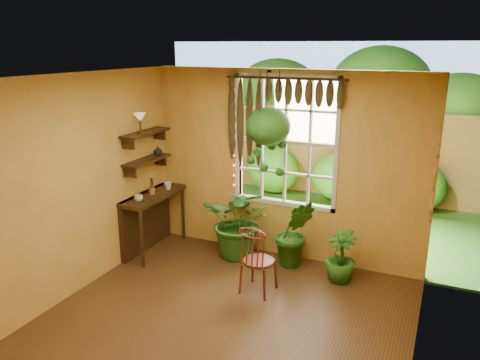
{
  "coord_description": "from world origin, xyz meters",
  "views": [
    {
      "loc": [
        2.08,
        -3.84,
        3.01
      ],
      "look_at": [
        -0.19,
        1.15,
        1.42
      ],
      "focal_mm": 35.0,
      "sensor_mm": 36.0,
      "label": 1
    }
  ],
  "objects_px": {
    "counter_ledge": "(148,215)",
    "hanging_basket": "(268,132)",
    "windsor_chair": "(257,270)",
    "potted_plant_mid": "(294,233)",
    "potted_plant_left": "(240,221)"
  },
  "relations": [
    {
      "from": "windsor_chair",
      "to": "potted_plant_mid",
      "type": "xyz_separation_m",
      "value": [
        0.18,
        0.9,
        0.19
      ]
    },
    {
      "from": "windsor_chair",
      "to": "hanging_basket",
      "type": "distance_m",
      "value": 1.82
    },
    {
      "from": "counter_ledge",
      "to": "potted_plant_mid",
      "type": "height_order",
      "value": "potted_plant_mid"
    },
    {
      "from": "counter_ledge",
      "to": "hanging_basket",
      "type": "height_order",
      "value": "hanging_basket"
    },
    {
      "from": "windsor_chair",
      "to": "potted_plant_left",
      "type": "height_order",
      "value": "potted_plant_left"
    },
    {
      "from": "potted_plant_left",
      "to": "hanging_basket",
      "type": "xyz_separation_m",
      "value": [
        0.41,
        0.02,
        1.34
      ]
    },
    {
      "from": "potted_plant_mid",
      "to": "hanging_basket",
      "type": "xyz_separation_m",
      "value": [
        -0.41,
        -0.02,
        1.39
      ]
    },
    {
      "from": "potted_plant_left",
      "to": "potted_plant_mid",
      "type": "xyz_separation_m",
      "value": [
        0.82,
        0.04,
        -0.06
      ]
    },
    {
      "from": "counter_ledge",
      "to": "windsor_chair",
      "type": "relative_size",
      "value": 1.14
    },
    {
      "from": "counter_ledge",
      "to": "potted_plant_left",
      "type": "relative_size",
      "value": 1.09
    },
    {
      "from": "windsor_chair",
      "to": "hanging_basket",
      "type": "xyz_separation_m",
      "value": [
        -0.23,
        0.88,
        1.58
      ]
    },
    {
      "from": "counter_ledge",
      "to": "potted_plant_mid",
      "type": "relative_size",
      "value": 1.22
    },
    {
      "from": "windsor_chair",
      "to": "hanging_basket",
      "type": "relative_size",
      "value": 0.75
    },
    {
      "from": "windsor_chair",
      "to": "potted_plant_left",
      "type": "xyz_separation_m",
      "value": [
        -0.64,
        0.86,
        0.24
      ]
    },
    {
      "from": "windsor_chair",
      "to": "hanging_basket",
      "type": "bearing_deg",
      "value": 108.83
    }
  ]
}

